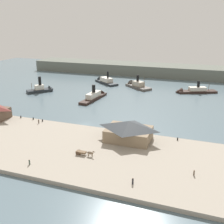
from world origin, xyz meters
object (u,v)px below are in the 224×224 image
object	(u,v)px
ferry_near_quay	(104,81)
pedestrian_walking_east	(29,162)
ferry_shed_west_terminal	(129,130)
mooring_post_west	(33,119)
mooring_post_center_west	(42,120)
pedestrian_at_waters_edge	(133,181)
ferry_outer_harbor	(192,91)
pedestrian_standing_center	(39,121)
ferry_moored_east	(96,96)
pedestrian_by_tram	(194,173)
mooring_post_east	(21,117)
mooring_post_center_east	(178,139)
ferry_approaching_west	(135,85)
horse_cart	(85,152)
ferry_mid_harbor	(43,89)

from	to	relation	value
ferry_near_quay	pedestrian_walking_east	bearing A→B (deg)	-79.94
ferry_shed_west_terminal	mooring_post_west	size ratio (longest dim) A/B	16.59
mooring_post_center_west	ferry_shed_west_terminal	bearing A→B (deg)	-7.92
mooring_post_center_west	ferry_near_quay	size ratio (longest dim) A/B	0.04
pedestrian_at_waters_edge	ferry_outer_harbor	size ratio (longest dim) A/B	0.07
ferry_shed_west_terminal	mooring_post_center_west	bearing A→B (deg)	172.08
pedestrian_standing_center	ferry_near_quay	bearing A→B (deg)	92.43
mooring_post_center_west	ferry_moored_east	world-z (taller)	ferry_moored_east
pedestrian_at_waters_edge	pedestrian_standing_center	size ratio (longest dim) A/B	1.05
pedestrian_by_tram	mooring_post_center_west	distance (m)	61.97
mooring_post_east	ferry_moored_east	world-z (taller)	ferry_moored_east
mooring_post_center_east	ferry_near_quay	world-z (taller)	ferry_near_quay
pedestrian_by_tram	pedestrian_walking_east	distance (m)	44.11
mooring_post_center_west	ferry_moored_east	size ratio (longest dim) A/B	0.04
mooring_post_center_east	ferry_approaching_west	world-z (taller)	ferry_approaching_west
pedestrian_standing_center	pedestrian_at_waters_edge	bearing A→B (deg)	-31.07
pedestrian_walking_east	mooring_post_east	size ratio (longest dim) A/B	1.79
ferry_outer_harbor	mooring_post_east	bearing A→B (deg)	-132.45
mooring_post_center_east	ferry_approaching_west	distance (m)	80.40
ferry_near_quay	ferry_outer_harbor	bearing A→B (deg)	-7.97
mooring_post_center_east	horse_cart	bearing A→B (deg)	-141.36
mooring_post_west	ferry_mid_harbor	xyz separation A→B (m)	(-24.40, 43.74, -0.18)
pedestrian_walking_east	ferry_moored_east	distance (m)	71.95
pedestrian_walking_east	ferry_near_quay	bearing A→B (deg)	100.06
ferry_shed_west_terminal	pedestrian_by_tram	bearing A→B (deg)	-34.99
pedestrian_at_waters_edge	ferry_shed_west_terminal	bearing A→B (deg)	108.17
horse_cart	ferry_moored_east	world-z (taller)	ferry_moored_east
mooring_post_east	ferry_moored_east	size ratio (longest dim) A/B	0.04
ferry_approaching_west	ferry_moored_east	size ratio (longest dim) A/B	0.78
pedestrian_by_tram	ferry_approaching_west	distance (m)	101.51
ferry_near_quay	horse_cart	bearing A→B (deg)	-72.33
horse_cart	pedestrian_standing_center	distance (m)	33.02
pedestrian_standing_center	pedestrian_walking_east	size ratio (longest dim) A/B	1.04
pedestrian_walking_east	pedestrian_at_waters_edge	bearing A→B (deg)	1.00
pedestrian_walking_east	mooring_post_west	xyz separation A→B (m)	(-20.15, 30.32, -0.29)
mooring_post_east	ferry_near_quay	size ratio (longest dim) A/B	0.04
pedestrian_standing_center	ferry_moored_east	xyz separation A→B (m)	(5.79, 43.62, -0.54)
ferry_shed_west_terminal	pedestrian_walking_east	xyz separation A→B (m)	(-21.36, -24.61, -2.67)
pedestrian_at_waters_edge	mooring_post_east	bearing A→B (deg)	151.69
ferry_shed_west_terminal	pedestrian_by_tram	xyz separation A→B (m)	(21.74, -15.22, -2.67)
pedestrian_at_waters_edge	pedestrian_standing_center	xyz separation A→B (m)	(-45.02, 27.13, -0.04)
horse_cart	mooring_post_center_west	distance (m)	33.93
ferry_shed_west_terminal	ferry_moored_east	size ratio (longest dim) A/B	0.60
pedestrian_walking_east	mooring_post_center_east	world-z (taller)	pedestrian_walking_east
pedestrian_walking_east	ferry_approaching_west	world-z (taller)	ferry_approaching_west
ferry_approaching_west	ferry_near_quay	size ratio (longest dim) A/B	0.95
ferry_moored_east	mooring_post_center_west	bearing A→B (deg)	-97.52
horse_cart	ferry_outer_harbor	bearing A→B (deg)	74.25
ferry_moored_east	mooring_post_center_east	bearing A→B (deg)	-41.60
mooring_post_west	ferry_outer_harbor	world-z (taller)	ferry_outer_harbor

